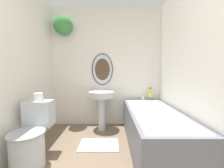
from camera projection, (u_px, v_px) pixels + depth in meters
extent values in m
cube|color=silver|center=(106.00, 68.00, 2.85)|extent=(2.33, 0.06, 2.40)
ellipsoid|color=#4C3828|center=(102.00, 69.00, 2.81)|extent=(0.43, 0.02, 0.64)
ellipsoid|color=silver|center=(102.00, 69.00, 2.80)|extent=(0.39, 0.01, 0.60)
cylinder|color=#47474C|center=(62.00, 21.00, 2.63)|extent=(0.16, 0.16, 0.09)
sphere|color=#3D8442|center=(63.00, 26.00, 2.64)|extent=(0.36, 0.36, 0.36)
cube|color=silver|center=(0.00, 64.00, 1.54)|extent=(0.06, 2.69, 2.40)
cube|color=silver|center=(202.00, 64.00, 1.54)|extent=(0.06, 2.69, 2.40)
cylinder|color=silver|center=(27.00, 152.00, 1.56)|extent=(0.36, 0.36, 0.41)
cylinder|color=#A0A9B1|center=(26.00, 134.00, 1.54)|extent=(0.39, 0.39, 0.02)
cube|color=silver|center=(39.00, 113.00, 1.80)|extent=(0.35, 0.20, 0.33)
cylinder|color=silver|center=(101.00, 114.00, 2.61)|extent=(0.14, 0.14, 0.63)
cylinder|color=silver|center=(101.00, 94.00, 2.58)|extent=(0.49, 0.49, 0.11)
cylinder|color=silver|center=(102.00, 88.00, 2.70)|extent=(0.02, 0.02, 0.10)
cube|color=slate|center=(153.00, 129.00, 2.02)|extent=(0.72, 1.67, 0.54)
cube|color=silver|center=(153.00, 112.00, 2.00)|extent=(0.62, 1.57, 0.04)
cylinder|color=silver|center=(142.00, 99.00, 2.73)|extent=(0.04, 0.04, 0.08)
cylinder|color=gold|center=(150.00, 93.00, 2.74)|extent=(0.07, 0.07, 0.15)
cylinder|color=black|center=(150.00, 88.00, 2.74)|extent=(0.04, 0.04, 0.02)
cube|color=silver|center=(98.00, 145.00, 2.07)|extent=(0.58, 0.38, 0.02)
cylinder|color=white|center=(38.00, 97.00, 1.79)|extent=(0.11, 0.11, 0.10)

